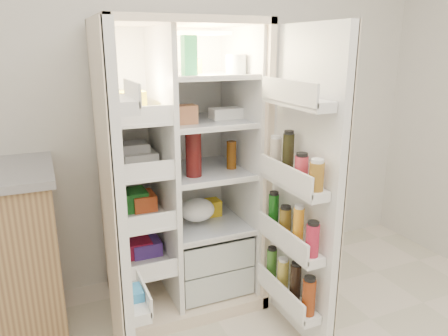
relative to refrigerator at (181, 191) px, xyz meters
name	(u,v)px	position (x,y,z in m)	size (l,w,h in m)	color
wall_back	(175,91)	(0.09, 0.35, 0.60)	(4.00, 0.02, 2.70)	silver
refrigerator	(181,191)	(0.00, 0.00, 0.00)	(0.93, 0.70, 1.80)	beige
freezer_door	(115,214)	(-0.51, -0.60, 0.15)	(0.15, 0.40, 1.72)	white
fridge_door	(303,197)	(0.47, -0.69, 0.12)	(0.17, 0.58, 1.72)	white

